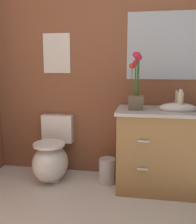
{
  "coord_description": "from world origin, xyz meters",
  "views": [
    {
      "loc": [
        0.4,
        -1.15,
        1.25
      ],
      "look_at": [
        -0.05,
        1.42,
        0.79
      ],
      "focal_mm": 42.27,
      "sensor_mm": 36.0,
      "label": 1
    }
  ],
  "objects": [
    {
      "name": "flower_vase",
      "position": [
        0.33,
        1.42,
        1.01
      ],
      "size": [
        0.14,
        0.14,
        0.56
      ],
      "color": "brown",
      "rests_on": "vanity_cabinet"
    },
    {
      "name": "soap_bottle",
      "position": [
        0.74,
        1.43,
        0.91
      ],
      "size": [
        0.06,
        0.06,
        0.21
      ],
      "color": "beige",
      "rests_on": "vanity_cabinet"
    },
    {
      "name": "trash_bin",
      "position": [
        0.04,
        1.49,
        0.14
      ],
      "size": [
        0.18,
        0.18,
        0.27
      ],
      "color": "#B7B7BC",
      "rests_on": "ground_plane"
    },
    {
      "name": "wall_back",
      "position": [
        0.2,
        1.79,
        1.25
      ],
      "size": [
        4.08,
        0.05,
        2.5
      ],
      "primitive_type": "cube",
      "color": "brown",
      "rests_on": "ground_plane"
    },
    {
      "name": "wall_poster",
      "position": [
        -0.58,
        1.76,
        1.38
      ],
      "size": [
        0.31,
        0.01,
        0.44
      ],
      "primitive_type": "cube",
      "color": "silver"
    },
    {
      "name": "toilet",
      "position": [
        -0.58,
        1.49,
        0.24
      ],
      "size": [
        0.38,
        0.59,
        0.69
      ],
      "color": "white",
      "rests_on": "ground_plane"
    },
    {
      "name": "wall_mirror",
      "position": [
        0.61,
        1.76,
        1.45
      ],
      "size": [
        0.8,
        0.01,
        0.7
      ],
      "primitive_type": "cube",
      "color": "#B2BCC6"
    },
    {
      "name": "vanity_cabinet",
      "position": [
        0.61,
        1.47,
        0.42
      ],
      "size": [
        0.94,
        0.56,
        1.0
      ],
      "color": "#9E7242",
      "rests_on": "ground_plane"
    }
  ]
}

